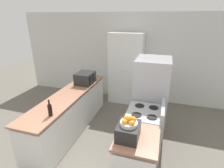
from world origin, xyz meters
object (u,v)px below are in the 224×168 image
(pantry_cabinet, at_px, (126,69))
(fruit_bowl, at_px, (129,122))
(stove, at_px, (144,132))
(refrigerator, at_px, (151,97))
(wine_bottle, at_px, (50,110))
(toaster_oven, at_px, (128,131))
(microwave, at_px, (85,78))

(pantry_cabinet, xyz_separation_m, fruit_bowl, (0.71, -2.90, 0.14))
(stove, distance_m, refrigerator, 0.88)
(stove, distance_m, wine_bottle, 1.72)
(wine_bottle, height_order, toaster_oven, wine_bottle)
(toaster_oven, bearing_deg, fruit_bowl, -35.96)
(microwave, xyz_separation_m, wine_bottle, (0.10, -1.58, -0.03))
(stove, height_order, refrigerator, refrigerator)
(pantry_cabinet, relative_size, toaster_oven, 5.72)
(pantry_cabinet, distance_m, wine_bottle, 2.79)
(microwave, bearing_deg, refrigerator, -6.16)
(refrigerator, relative_size, wine_bottle, 5.71)
(toaster_oven, bearing_deg, microwave, 129.95)
(microwave, bearing_deg, stove, -30.86)
(refrigerator, bearing_deg, wine_bottle, -137.62)
(stove, distance_m, toaster_oven, 0.98)
(stove, xyz_separation_m, toaster_oven, (-0.14, -0.79, 0.55))
(refrigerator, distance_m, wine_bottle, 2.09)
(pantry_cabinet, height_order, refrigerator, pantry_cabinet)
(stove, bearing_deg, pantry_cabinet, 111.85)
(pantry_cabinet, height_order, stove, pantry_cabinet)
(stove, bearing_deg, refrigerator, 88.22)
(stove, relative_size, toaster_oven, 2.96)
(refrigerator, bearing_deg, stove, -91.78)
(refrigerator, bearing_deg, toaster_oven, -96.07)
(toaster_oven, height_order, fruit_bowl, fruit_bowl)
(pantry_cabinet, distance_m, stove, 2.33)
(microwave, bearing_deg, wine_bottle, -86.30)
(microwave, distance_m, toaster_oven, 2.29)
(fruit_bowl, bearing_deg, stove, 80.33)
(wine_bottle, bearing_deg, refrigerator, 42.38)
(toaster_oven, bearing_deg, wine_bottle, 172.62)
(microwave, relative_size, toaster_oven, 1.34)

